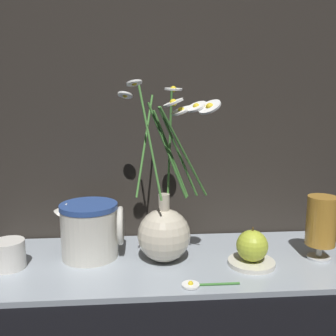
# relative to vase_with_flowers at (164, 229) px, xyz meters

# --- Properties ---
(ground_plane) EXTENTS (6.00, 6.00, 0.00)m
(ground_plane) POSITION_rel_vase_with_flowers_xyz_m (0.01, 0.00, -0.09)
(ground_plane) COLOR black
(shelf) EXTENTS (0.90, 0.33, 0.01)m
(shelf) POSITION_rel_vase_with_flowers_xyz_m (0.01, 0.00, -0.08)
(shelf) COLOR #9EA8B2
(shelf) RESTS_ON ground_plane
(backdrop_wall) EXTENTS (1.40, 0.02, 1.10)m
(backdrop_wall) POSITION_rel_vase_with_flowers_xyz_m (0.01, 0.18, 0.46)
(backdrop_wall) COLOR #2D2823
(backdrop_wall) RESTS_ON ground_plane
(vase_with_flowers) EXTENTS (0.22, 0.20, 0.41)m
(vase_with_flowers) POSITION_rel_vase_with_flowers_xyz_m (0.00, 0.00, 0.00)
(vase_with_flowers) COLOR beige
(vase_with_flowers) RESTS_ON shelf
(yellow_mug) EXTENTS (0.08, 0.07, 0.06)m
(yellow_mug) POSITION_rel_vase_with_flowers_xyz_m (-0.35, -0.01, -0.04)
(yellow_mug) COLOR silver
(yellow_mug) RESTS_ON shelf
(ceramic_pitcher) EXTENTS (0.16, 0.13, 0.14)m
(ceramic_pitcher) POSITION_rel_vase_with_flowers_xyz_m (-0.17, 0.04, -0.01)
(ceramic_pitcher) COLOR beige
(ceramic_pitcher) RESTS_ON shelf
(tea_glass) EXTENTS (0.07, 0.07, 0.15)m
(tea_glass) POSITION_rel_vase_with_flowers_xyz_m (0.36, -0.02, 0.01)
(tea_glass) COLOR silver
(tea_glass) RESTS_ON shelf
(saucer_plate) EXTENTS (0.11, 0.11, 0.01)m
(saucer_plate) POSITION_rel_vase_with_flowers_xyz_m (0.19, -0.04, -0.07)
(saucer_plate) COLOR silver
(saucer_plate) RESTS_ON shelf
(orange_fruit) EXTENTS (0.07, 0.07, 0.08)m
(orange_fruit) POSITION_rel_vase_with_flowers_xyz_m (0.19, -0.04, -0.03)
(orange_fruit) COLOR #B7C638
(orange_fruit) RESTS_ON saucer_plate
(loose_daisy) EXTENTS (0.12, 0.04, 0.01)m
(loose_daisy) POSITION_rel_vase_with_flowers_xyz_m (0.06, -0.13, -0.07)
(loose_daisy) COLOR #3D7A33
(loose_daisy) RESTS_ON shelf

